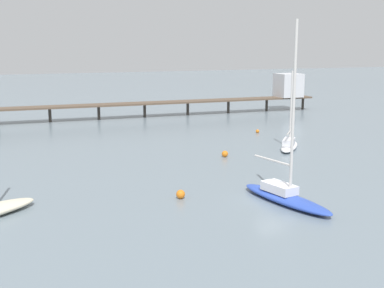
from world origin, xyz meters
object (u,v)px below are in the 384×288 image
Objects in this scene: sailboat_blue at (285,193)px; pier at (212,94)px; mooring_buoy_far at (258,131)px; mooring_buoy_inner at (181,194)px; sailboat_white at (289,144)px; mooring_buoy_mid at (225,154)px.

pier is at bearing 72.21° from sailboat_blue.
sailboat_blue is (-16.61, -51.78, -2.93)m from pier.
sailboat_blue is 28.22× the size of mooring_buoy_far.
pier is 53.42m from mooring_buoy_inner.
mooring_buoy_mid is at bearing -173.10° from sailboat_white.
sailboat_white is 9.53m from mooring_buoy_mid.
sailboat_white is at bearing -99.81° from mooring_buoy_far.
mooring_buoy_far is (21.94, 26.02, -0.12)m from mooring_buoy_inner.
pier is at bearing 68.19° from mooring_buoy_mid.
mooring_buoy_far is (-2.25, -21.49, -3.48)m from pier.
sailboat_white is at bearing 6.90° from mooring_buoy_mid.
sailboat_blue is 8.72m from mooring_buoy_inner.
pier is at bearing 84.01° from mooring_buoy_far.
sailboat_blue is 22.32m from sailboat_white.
pier reaches higher than mooring_buoy_mid.
pier is 102.97× the size of mooring_buoy_mid.
mooring_buoy_inner is at bearing -144.26° from sailboat_white.
mooring_buoy_inner is at bearing -128.42° from mooring_buoy_mid.
sailboat_blue is 33.53m from mooring_buoy_far.
sailboat_white reaches higher than mooring_buoy_inner.
mooring_buoy_far is at bearing 49.86° from mooring_buoy_inner.
sailboat_white is 13.12× the size of mooring_buoy_mid.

